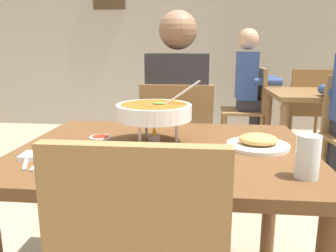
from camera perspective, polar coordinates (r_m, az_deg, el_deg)
name	(u,v)px	position (r m, az deg, el deg)	size (l,w,h in m)	color
cafe_rear_partition	(193,19)	(4.78, 4.23, 17.74)	(10.00, 0.10, 3.00)	#BCB2A3
dining_table_main	(164,173)	(1.35, -0.64, -8.08)	(1.13, 0.88, 0.72)	brown
chair_diner_main	(177,146)	(2.07, 1.60, -3.47)	(0.44, 0.44, 0.90)	olive
diner_main	(178,108)	(2.05, 1.71, 3.14)	(0.40, 0.45, 1.31)	#2D2D38
curry_bowl	(154,112)	(1.34, -2.38, 2.39)	(0.33, 0.30, 0.26)	silver
rice_plate	(108,165)	(1.07, -10.11, -6.53)	(0.24, 0.24, 0.06)	white
appetizer_plate	(258,143)	(1.35, 15.05, -2.73)	(0.24, 0.24, 0.06)	white
sauce_dish	(101,139)	(1.42, -11.39, -2.10)	(0.09, 0.09, 0.02)	white
napkin_folded	(39,156)	(1.26, -21.11, -4.75)	(0.12, 0.08, 0.02)	white
fork_utensil	(26,161)	(1.23, -22.96, -5.55)	(0.01, 0.17, 0.01)	silver
spoon_utensil	(40,162)	(1.21, -20.87, -5.71)	(0.01, 0.17, 0.01)	silver
drink_glass	(307,159)	(1.07, 22.62, -5.18)	(0.07, 0.07, 0.13)	silver
dining_table_far	(326,106)	(3.36, 25.25, 3.13)	(1.00, 0.80, 0.72)	brown
chair_bg_left	(251,104)	(3.75, 13.88, 3.57)	(0.44, 0.44, 0.90)	olive
chair_bg_right	(308,106)	(3.85, 22.67, 3.17)	(0.45, 0.45, 0.90)	olive
patron_bg_left	(250,82)	(3.75, 13.71, 7.21)	(0.45, 0.40, 1.31)	#2D2D38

